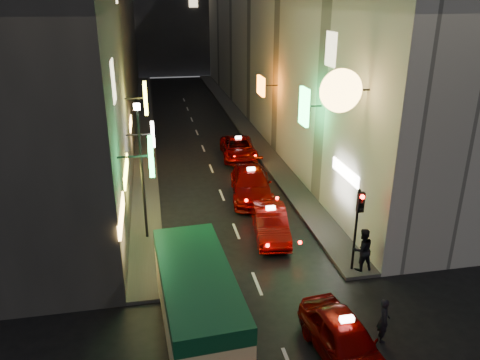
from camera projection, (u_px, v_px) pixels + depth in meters
building_left at (88, 18)px, 37.00m from camera, size 7.46×52.08×18.00m
building_right at (283, 16)px, 39.83m from camera, size 8.07×52.00×18.00m
sidewalk_left at (145, 125)px, 40.92m from camera, size 1.50×52.00×0.15m
sidewalk_right at (240, 121)px, 42.42m from camera, size 1.50×52.00×0.15m
minibus at (197, 297)px, 14.79m from camera, size 2.51×6.27×2.65m
taxi_near at (345, 337)px, 14.28m from camera, size 2.62×5.33×1.81m
taxi_second at (270, 221)px, 21.76m from camera, size 2.66×5.24×1.77m
taxi_third at (251, 181)px, 26.13m from camera, size 3.07×5.97×1.99m
taxi_far at (238, 147)px, 32.57m from camera, size 2.37×5.13×1.76m
pedestrian_crossing at (384, 317)px, 15.08m from camera, size 0.51×0.66×1.76m
pedestrian_sidewalk at (363, 247)px, 18.72m from camera, size 0.82×0.55×2.06m
traffic_light at (359, 214)px, 18.09m from camera, size 0.26×0.43×3.50m
lamp_post at (141, 164)px, 20.40m from camera, size 0.28×0.28×6.22m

